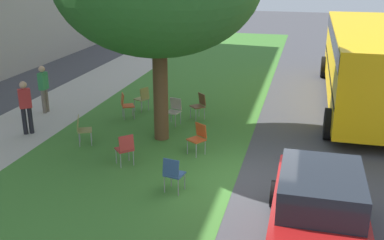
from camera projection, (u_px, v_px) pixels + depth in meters
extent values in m
plane|color=#424247|center=(244.00, 183.00, 11.19)|extent=(80.00, 80.00, 0.00)
cube|color=#3D752D|center=(122.00, 169.00, 11.94)|extent=(48.00, 6.00, 0.01)
cylinder|color=brown|center=(160.00, 86.00, 13.44)|extent=(0.44, 0.44, 3.30)
cube|color=olive|center=(85.00, 130.00, 13.39)|extent=(0.55, 0.54, 0.04)
cube|color=olive|center=(78.00, 123.00, 13.27)|extent=(0.40, 0.25, 0.40)
cylinder|color=gray|center=(91.00, 139.00, 13.33)|extent=(0.02, 0.02, 0.42)
cylinder|color=gray|center=(91.00, 135.00, 13.66)|extent=(0.02, 0.02, 0.42)
cylinder|color=gray|center=(79.00, 140.00, 13.27)|extent=(0.02, 0.02, 0.42)
cylinder|color=gray|center=(80.00, 136.00, 13.60)|extent=(0.02, 0.02, 0.42)
cube|color=#C64C1E|center=(128.00, 106.00, 15.63)|extent=(0.56, 0.56, 0.04)
cube|color=#C64C1E|center=(122.00, 99.00, 15.51)|extent=(0.39, 0.27, 0.40)
cylinder|color=gray|center=(134.00, 113.00, 15.59)|extent=(0.02, 0.02, 0.42)
cylinder|color=gray|center=(132.00, 110.00, 15.92)|extent=(0.02, 0.02, 0.42)
cylinder|color=gray|center=(124.00, 114.00, 15.50)|extent=(0.02, 0.02, 0.42)
cylinder|color=gray|center=(123.00, 111.00, 15.83)|extent=(0.02, 0.02, 0.42)
cube|color=olive|center=(141.00, 99.00, 16.40)|extent=(0.55, 0.54, 0.04)
cube|color=olive|center=(145.00, 93.00, 16.21)|extent=(0.40, 0.25, 0.40)
cylinder|color=gray|center=(142.00, 103.00, 16.71)|extent=(0.02, 0.02, 0.42)
cylinder|color=gray|center=(135.00, 105.00, 16.45)|extent=(0.02, 0.02, 0.42)
cylinder|color=gray|center=(148.00, 105.00, 16.51)|extent=(0.02, 0.02, 0.42)
cylinder|color=gray|center=(141.00, 107.00, 16.24)|extent=(0.02, 0.02, 0.42)
cube|color=#335184|center=(175.00, 174.00, 10.65)|extent=(0.47, 0.49, 0.04)
cube|color=#335184|center=(171.00, 168.00, 10.42)|extent=(0.16, 0.41, 0.40)
cylinder|color=gray|center=(185.00, 181.00, 10.80)|extent=(0.02, 0.02, 0.42)
cylinder|color=gray|center=(171.00, 178.00, 10.94)|extent=(0.02, 0.02, 0.42)
cylinder|color=gray|center=(178.00, 187.00, 10.51)|extent=(0.02, 0.02, 0.42)
cylinder|color=gray|center=(164.00, 184.00, 10.65)|extent=(0.02, 0.02, 0.42)
cube|color=brown|center=(197.00, 106.00, 15.55)|extent=(0.58, 0.58, 0.04)
cube|color=brown|center=(202.00, 99.00, 15.55)|extent=(0.35, 0.34, 0.40)
cylinder|color=gray|center=(191.00, 112.00, 15.69)|extent=(0.02, 0.02, 0.42)
cylinder|color=gray|center=(196.00, 115.00, 15.40)|extent=(0.02, 0.02, 0.42)
cylinder|color=gray|center=(199.00, 111.00, 15.85)|extent=(0.02, 0.02, 0.42)
cylinder|color=gray|center=(204.00, 114.00, 15.56)|extent=(0.02, 0.02, 0.42)
cube|color=#C64C1E|center=(196.00, 140.00, 12.68)|extent=(0.57, 0.57, 0.04)
cube|color=#C64C1E|center=(201.00, 130.00, 12.71)|extent=(0.29, 0.38, 0.40)
cylinder|color=gray|center=(187.00, 147.00, 12.77)|extent=(0.02, 0.02, 0.42)
cylinder|color=gray|center=(196.00, 151.00, 12.52)|extent=(0.02, 0.02, 0.42)
cylinder|color=gray|center=(196.00, 144.00, 12.99)|extent=(0.02, 0.02, 0.42)
cylinder|color=gray|center=(205.00, 148.00, 12.73)|extent=(0.02, 0.02, 0.42)
cube|color=#B7332D|center=(124.00, 149.00, 12.05)|extent=(0.58, 0.58, 0.04)
cube|color=#B7332D|center=(126.00, 143.00, 11.82)|extent=(0.34, 0.35, 0.40)
cylinder|color=gray|center=(129.00, 154.00, 12.34)|extent=(0.02, 0.02, 0.42)
cylinder|color=gray|center=(116.00, 156.00, 12.18)|extent=(0.02, 0.02, 0.42)
cylinder|color=gray|center=(134.00, 158.00, 12.06)|extent=(0.02, 0.02, 0.42)
cylinder|color=gray|center=(121.00, 161.00, 11.90)|extent=(0.02, 0.02, 0.42)
cube|color=#ADA393|center=(173.00, 112.00, 14.99)|extent=(0.49, 0.50, 0.04)
cube|color=#ADA393|center=(176.00, 104.00, 15.06)|extent=(0.18, 0.41, 0.40)
cylinder|color=gray|center=(166.00, 119.00, 15.00)|extent=(0.02, 0.02, 0.42)
cylinder|color=gray|center=(175.00, 121.00, 14.84)|extent=(0.02, 0.02, 0.42)
cylinder|color=gray|center=(171.00, 116.00, 15.28)|extent=(0.02, 0.02, 0.42)
cylinder|color=gray|center=(181.00, 118.00, 15.12)|extent=(0.02, 0.02, 0.42)
cube|color=maroon|center=(317.00, 217.00, 8.42)|extent=(3.70, 1.64, 0.76)
cube|color=#1E232B|center=(321.00, 189.00, 8.07)|extent=(1.90, 1.44, 0.64)
cylinder|color=black|center=(275.00, 194.00, 10.03)|extent=(0.60, 0.18, 0.60)
cylinder|color=black|center=(358.00, 204.00, 9.63)|extent=(0.60, 0.18, 0.60)
cube|color=yellow|center=(365.00, 61.00, 16.77)|extent=(10.40, 2.44, 2.50)
cube|color=black|center=(363.00, 71.00, 16.89)|extent=(10.30, 2.46, 0.12)
cube|color=black|center=(368.00, 37.00, 16.47)|extent=(10.30, 2.46, 0.56)
cylinder|color=black|center=(324.00, 67.00, 21.10)|extent=(0.96, 0.28, 0.96)
cylinder|color=black|center=(382.00, 70.00, 20.52)|extent=(0.96, 0.28, 0.96)
cylinder|color=black|center=(329.00, 124.00, 13.79)|extent=(0.96, 0.28, 0.96)
cylinder|color=black|center=(25.00, 121.00, 14.18)|extent=(0.14, 0.14, 0.85)
cylinder|color=black|center=(31.00, 120.00, 14.25)|extent=(0.14, 0.14, 0.85)
cube|color=red|center=(25.00, 98.00, 13.98)|extent=(0.38, 0.40, 0.60)
sphere|color=tan|center=(23.00, 85.00, 13.83)|extent=(0.22, 0.22, 0.22)
cylinder|color=#726659|center=(47.00, 100.00, 16.31)|extent=(0.14, 0.14, 0.85)
cylinder|color=#726659|center=(44.00, 102.00, 16.15)|extent=(0.14, 0.14, 0.85)
cube|color=#338C4C|center=(43.00, 81.00, 15.99)|extent=(0.36, 0.20, 0.60)
sphere|color=tan|center=(42.00, 69.00, 15.85)|extent=(0.22, 0.22, 0.22)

